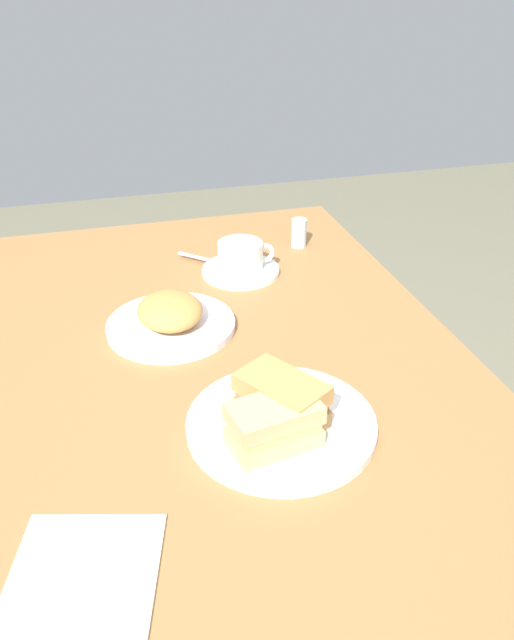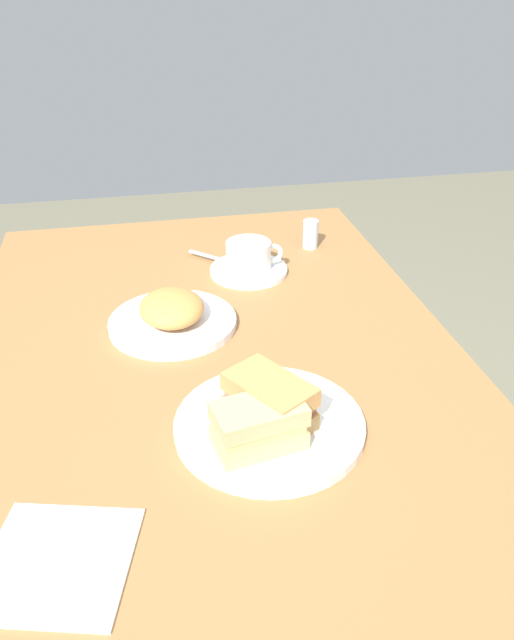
{
  "view_description": "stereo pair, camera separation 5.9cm",
  "coord_description": "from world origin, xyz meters",
  "px_view_note": "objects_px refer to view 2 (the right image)",
  "views": [
    {
      "loc": [
        -0.77,
        0.16,
        1.3
      ],
      "look_at": [
        0.08,
        -0.08,
        0.78
      ],
      "focal_mm": 35.73,
      "sensor_mm": 36.0,
      "label": 1
    },
    {
      "loc": [
        -0.78,
        0.1,
        1.3
      ],
      "look_at": [
        0.08,
        -0.08,
        0.78
      ],
      "focal_mm": 35.73,
      "sensor_mm": 36.0,
      "label": 2
    }
  ],
  "objects_px": {
    "sandwich_front": "(269,401)",
    "coffee_cup": "(249,255)",
    "coffee_saucer": "(249,270)",
    "sandwich_plate": "(269,425)",
    "spoon": "(216,258)",
    "napkin": "(58,562)",
    "dining_table": "(222,445)",
    "sandwich_back": "(259,425)",
    "side_plate": "(173,323)",
    "salt_shaker": "(310,234)"
  },
  "relations": [
    {
      "from": "sandwich_plate",
      "to": "salt_shaker",
      "type": "bearing_deg",
      "value": -20.75
    },
    {
      "from": "sandwich_back",
      "to": "side_plate",
      "type": "relative_size",
      "value": 0.56
    },
    {
      "from": "sandwich_front",
      "to": "coffee_saucer",
      "type": "xyz_separation_m",
      "value": [
        0.46,
        -0.06,
        -0.04
      ]
    },
    {
      "from": "sandwich_plate",
      "to": "salt_shaker",
      "type": "distance_m",
      "value": 0.6
    },
    {
      "from": "sandwich_plate",
      "to": "coffee_saucer",
      "type": "bearing_deg",
      "value": -7.52
    },
    {
      "from": "napkin",
      "to": "salt_shaker",
      "type": "height_order",
      "value": "salt_shaker"
    },
    {
      "from": "sandwich_plate",
      "to": "salt_shaker",
      "type": "relative_size",
      "value": 4.18
    },
    {
      "from": "sandwich_back",
      "to": "salt_shaker",
      "type": "relative_size",
      "value": 2.0
    },
    {
      "from": "spoon",
      "to": "salt_shaker",
      "type": "distance_m",
      "value": 0.21
    },
    {
      "from": "sandwich_front",
      "to": "spoon",
      "type": "bearing_deg",
      "value": -0.54
    },
    {
      "from": "spoon",
      "to": "napkin",
      "type": "height_order",
      "value": "spoon"
    },
    {
      "from": "spoon",
      "to": "coffee_cup",
      "type": "bearing_deg",
      "value": -133.07
    },
    {
      "from": "dining_table",
      "to": "sandwich_back",
      "type": "bearing_deg",
      "value": -173.64
    },
    {
      "from": "sandwich_back",
      "to": "napkin",
      "type": "relative_size",
      "value": 0.8
    },
    {
      "from": "dining_table",
      "to": "sandwich_back",
      "type": "relative_size",
      "value": 10.43
    },
    {
      "from": "sandwich_plate",
      "to": "coffee_cup",
      "type": "xyz_separation_m",
      "value": [
        0.47,
        -0.06,
        0.03
      ]
    },
    {
      "from": "sandwich_front",
      "to": "salt_shaker",
      "type": "relative_size",
      "value": 2.22
    },
    {
      "from": "coffee_saucer",
      "to": "spoon",
      "type": "relative_size",
      "value": 1.9
    },
    {
      "from": "sandwich_front",
      "to": "side_plate",
      "type": "distance_m",
      "value": 0.31
    },
    {
      "from": "dining_table",
      "to": "sandwich_back",
      "type": "xyz_separation_m",
      "value": [
        -0.19,
        -0.02,
        0.19
      ]
    },
    {
      "from": "sandwich_plate",
      "to": "napkin",
      "type": "relative_size",
      "value": 1.68
    },
    {
      "from": "coffee_cup",
      "to": "sandwich_plate",
      "type": "bearing_deg",
      "value": 172.3
    },
    {
      "from": "dining_table",
      "to": "sandwich_front",
      "type": "height_order",
      "value": "sandwich_front"
    },
    {
      "from": "dining_table",
      "to": "napkin",
      "type": "height_order",
      "value": "napkin"
    },
    {
      "from": "coffee_saucer",
      "to": "spoon",
      "type": "xyz_separation_m",
      "value": [
        0.05,
        0.06,
        0.01
      ]
    },
    {
      "from": "napkin",
      "to": "coffee_cup",
      "type": "bearing_deg",
      "value": -27.18
    },
    {
      "from": "sandwich_plate",
      "to": "spoon",
      "type": "bearing_deg",
      "value": -0.53
    },
    {
      "from": "side_plate",
      "to": "salt_shaker",
      "type": "relative_size",
      "value": 3.55
    },
    {
      "from": "napkin",
      "to": "dining_table",
      "type": "bearing_deg",
      "value": -34.62
    },
    {
      "from": "side_plate",
      "to": "dining_table",
      "type": "bearing_deg",
      "value": -158.02
    },
    {
      "from": "sandwich_front",
      "to": "coffee_cup",
      "type": "bearing_deg",
      "value": -7.73
    },
    {
      "from": "side_plate",
      "to": "napkin",
      "type": "xyz_separation_m",
      "value": [
        -0.45,
        0.16,
        -0.01
      ]
    },
    {
      "from": "coffee_saucer",
      "to": "coffee_cup",
      "type": "bearing_deg",
      "value": -89.88
    },
    {
      "from": "napkin",
      "to": "side_plate",
      "type": "bearing_deg",
      "value": -19.24
    },
    {
      "from": "spoon",
      "to": "salt_shaker",
      "type": "xyz_separation_m",
      "value": [
        0.04,
        -0.21,
        0.02
      ]
    },
    {
      "from": "napkin",
      "to": "salt_shaker",
      "type": "distance_m",
      "value": 0.86
    },
    {
      "from": "sandwich_back",
      "to": "salt_shaker",
      "type": "bearing_deg",
      "value": -21.34
    },
    {
      "from": "sandwich_back",
      "to": "coffee_cup",
      "type": "distance_m",
      "value": 0.51
    },
    {
      "from": "coffee_saucer",
      "to": "spoon",
      "type": "distance_m",
      "value": 0.08
    },
    {
      "from": "spoon",
      "to": "napkin",
      "type": "xyz_separation_m",
      "value": [
        -0.68,
        0.27,
        -0.01
      ]
    },
    {
      "from": "coffee_saucer",
      "to": "spoon",
      "type": "height_order",
      "value": "spoon"
    },
    {
      "from": "sandwich_front",
      "to": "coffee_cup",
      "type": "distance_m",
      "value": 0.47
    },
    {
      "from": "side_plate",
      "to": "sandwich_back",
      "type": "bearing_deg",
      "value": -166.72
    },
    {
      "from": "coffee_cup",
      "to": "side_plate",
      "type": "xyz_separation_m",
      "value": [
        -0.17,
        0.16,
        -0.03
      ]
    },
    {
      "from": "sandwich_front",
      "to": "dining_table",
      "type": "bearing_deg",
      "value": 16.64
    },
    {
      "from": "coffee_cup",
      "to": "salt_shaker",
      "type": "xyz_separation_m",
      "value": [
        0.09,
        -0.15,
        -0.01
      ]
    },
    {
      "from": "side_plate",
      "to": "sandwich_front",
      "type": "bearing_deg",
      "value": -160.7
    },
    {
      "from": "sandwich_plate",
      "to": "dining_table",
      "type": "bearing_deg",
      "value": 16.56
    },
    {
      "from": "coffee_saucer",
      "to": "side_plate",
      "type": "bearing_deg",
      "value": 136.98
    },
    {
      "from": "salt_shaker",
      "to": "sandwich_back",
      "type": "bearing_deg",
      "value": 158.66
    }
  ]
}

